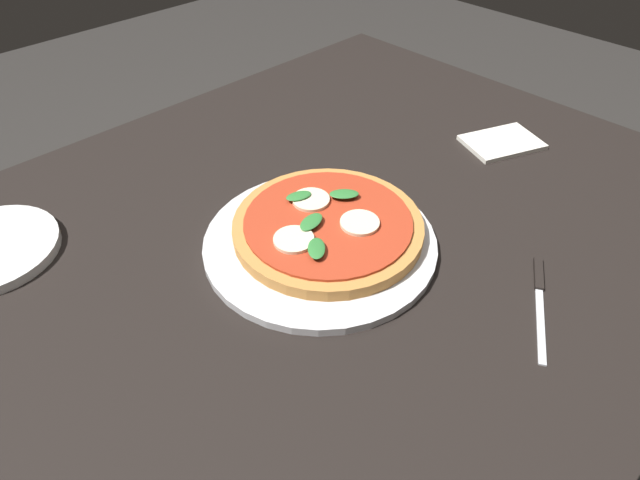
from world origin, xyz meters
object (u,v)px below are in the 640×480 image
at_px(napkin, 502,142).
at_px(knife, 539,293).
at_px(pizza, 328,226).
at_px(serving_tray, 320,242).
at_px(dining_table, 335,265).

relative_size(napkin, knife, 0.82).
bearing_deg(pizza, serving_tray, 10.63).
distance_m(serving_tray, knife, 0.29).
height_order(dining_table, napkin, napkin).
bearing_deg(knife, dining_table, -76.73).
relative_size(pizza, napkin, 2.05).
xyz_separation_m(pizza, napkin, (-0.40, 0.04, -0.02)).
bearing_deg(serving_tray, pizza, -169.37).
distance_m(dining_table, serving_tray, 0.13).
bearing_deg(pizza, napkin, 174.94).
relative_size(pizza, knife, 1.68).
xyz_separation_m(serving_tray, knife, (-0.13, 0.26, -0.00)).
height_order(serving_tray, knife, serving_tray).
bearing_deg(knife, serving_tray, -63.05).
xyz_separation_m(dining_table, pizza, (0.05, 0.03, 0.13)).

